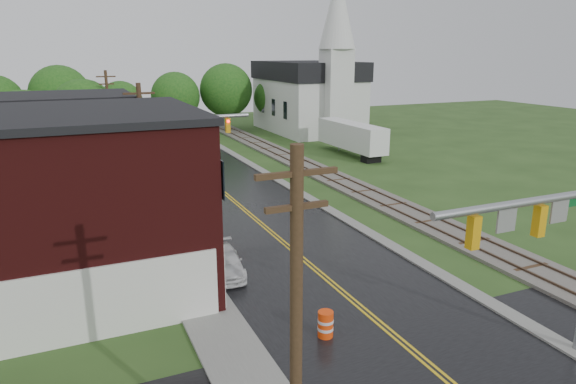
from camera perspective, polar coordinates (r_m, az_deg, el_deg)
main_road at (r=42.01m, az=-7.71°, el=0.41°), size 10.00×90.00×0.02m
curb_right at (r=48.25m, az=-3.21°, el=2.48°), size 0.80×70.00×0.12m
sidewalk_left at (r=36.07m, az=-14.97°, el=-2.51°), size 2.40×50.00×0.12m
brick_building at (r=25.03m, az=-26.20°, el=-1.56°), size 14.30×10.30×8.30m
yellow_house at (r=35.90m, az=-23.15°, el=1.97°), size 8.00×7.00×6.40m
darkred_building at (r=44.93m, az=-22.00°, el=3.28°), size 7.00×6.00×4.40m
church at (r=70.23m, az=2.63°, el=11.36°), size 10.40×18.40×20.00m
railroad at (r=49.98m, az=1.74°, el=3.08°), size 3.20×80.00×0.30m
traffic_signal_near at (r=19.12m, az=27.42°, el=-4.07°), size 7.34×0.30×7.20m
traffic_signal_far at (r=37.32m, az=-11.83°, el=6.14°), size 7.34×0.43×7.20m
utility_pole_a at (r=11.70m, az=0.91°, el=-15.76°), size 1.80×0.28×9.00m
utility_pole_b at (r=31.95m, az=-15.75°, el=3.91°), size 1.80×0.28×9.00m
utility_pole_c at (r=53.60m, az=-19.24°, el=8.08°), size 1.80×0.28×9.00m
tree_left_c at (r=49.47m, az=-26.97°, el=6.48°), size 6.00×6.00×7.65m
tree_left_e at (r=55.35m, az=-21.54°, el=8.17°), size 6.40×6.40×8.16m
suv_dark at (r=52.93m, az=-9.44°, el=4.33°), size 2.66×5.71×1.58m
pickup_white at (r=26.01m, az=-7.10°, el=-7.75°), size 2.21×4.32×1.20m
semi_trailer at (r=55.07m, az=7.10°, el=6.20°), size 2.49×10.61×3.44m
construction_barrel at (r=20.59m, az=4.19°, el=-14.45°), size 0.79×0.79×1.08m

